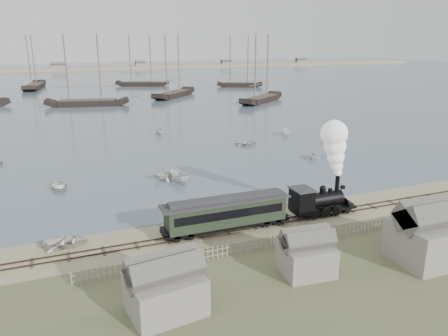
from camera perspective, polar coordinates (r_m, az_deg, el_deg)
name	(u,v)px	position (r m, az deg, el deg)	size (l,w,h in m)	color
ground	(228,222)	(46.23, 0.56, -7.05)	(600.00, 600.00, 0.00)	tan
harbor_water	(87,81)	(210.66, -17.45, 10.76)	(600.00, 336.00, 0.06)	#4A5C69
rail_track	(236,229)	(44.53, 1.54, -7.95)	(120.00, 1.80, 0.16)	#36271D
picket_fence_west	(189,264)	(38.35, -4.63, -12.35)	(19.00, 0.10, 1.20)	gray
picket_fence_east	(372,231)	(46.48, 18.78, -7.85)	(15.00, 0.10, 1.20)	gray
shed_left	(166,312)	(32.65, -7.54, -18.12)	(5.00, 4.00, 4.10)	gray
shed_mid	(306,273)	(37.51, 10.61, -13.31)	(4.00, 3.50, 3.60)	gray
shed_right	(427,260)	(42.65, 24.97, -10.83)	(6.00, 5.00, 5.10)	gray
far_spit	(76,70)	(290.27, -18.80, 12.02)	(500.00, 20.00, 1.80)	tan
locomotive	(332,174)	(48.14, 13.92, -0.74)	(8.01, 2.99, 9.98)	black
passenger_coach	(226,212)	(43.38, 0.29, -5.79)	(13.07, 2.52, 3.17)	black
beached_dinghy	(66,242)	(43.55, -19.96, -9.03)	(4.18, 2.99, 0.87)	silver
rowboat_0	(59,186)	(59.52, -20.77, -2.22)	(3.77, 2.70, 0.78)	silver
rowboat_1	(165,174)	(59.78, -7.76, -0.75)	(3.16, 2.72, 1.66)	silver
rowboat_2	(179,177)	(58.45, -5.94, -1.20)	(3.73, 1.40, 1.44)	silver
rowboat_3	(246,143)	(78.75, 2.93, 3.27)	(3.82, 2.73, 0.79)	silver
rowboat_4	(312,154)	(70.91, 11.41, 1.75)	(2.77, 2.39, 1.46)	silver
rowboat_5	(286,132)	(87.35, 8.08, 4.66)	(3.66, 1.38, 1.42)	silver
rowboat_7	(159,130)	(88.79, -8.50, 4.95)	(3.33, 2.88, 1.76)	silver
rowboat_8	(337,154)	(71.89, 14.53, 1.76)	(2.86, 2.47, 1.51)	silver
schooner_2	(85,70)	(130.98, -17.75, 12.08)	(23.06, 5.32, 20.00)	black
schooner_3	(173,66)	(145.96, -6.65, 13.11)	(22.57, 5.21, 20.00)	black
schooner_4	(262,68)	(133.11, 5.00, 12.84)	(21.80, 5.03, 20.00)	black
schooner_5	(240,61)	(175.91, 2.10, 13.77)	(17.96, 4.15, 20.00)	black
schooner_7	(31,62)	(185.01, -23.85, 12.56)	(24.90, 5.75, 20.00)	black
schooner_8	(141,61)	(182.39, -10.76, 13.60)	(21.17, 4.89, 20.00)	black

